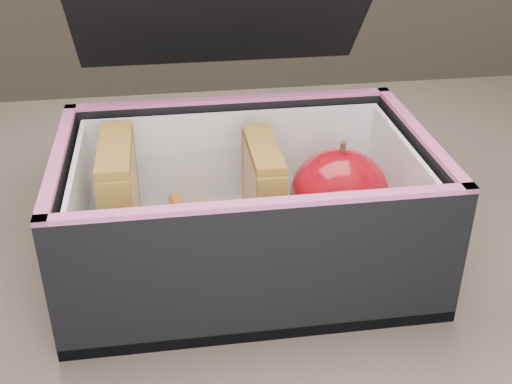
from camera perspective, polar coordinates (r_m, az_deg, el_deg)
kitchen_table at (r=0.64m, az=-2.44°, el=-11.85°), size 1.20×0.80×0.75m
lunch_bag at (r=0.53m, az=-0.99°, el=-0.38°), size 0.30×0.32×0.26m
plastic_tub at (r=0.54m, az=-5.52°, el=-2.26°), size 0.16×0.11×0.07m
sandwich_left at (r=0.53m, az=-11.92°, el=-0.85°), size 0.03×0.09×0.10m
sandwich_right at (r=0.54m, az=0.64°, el=-0.30°), size 0.02×0.08×0.09m
carrot_sticks at (r=0.54m, az=-5.13°, el=-3.69°), size 0.04×0.13×0.03m
paper_napkin at (r=0.57m, az=6.86°, el=-4.03°), size 0.09×0.09×0.01m
red_apple at (r=0.55m, az=7.41°, el=-0.15°), size 0.09×0.09×0.09m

